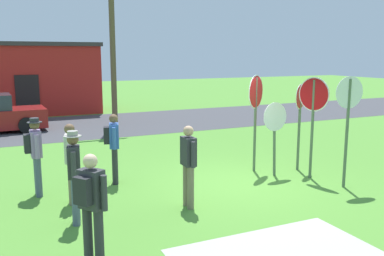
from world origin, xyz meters
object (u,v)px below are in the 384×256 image
object	(u,v)px
stop_sign_leaning_right	(300,113)
person_near_signs	(113,143)
stop_sign_far_back	(348,113)
person_holding_notes	(188,162)
person_on_left	(35,151)
utility_pole	(112,21)
stop_sign_leaning_left	(256,105)
person_in_blue	(71,159)
stop_sign_center_cluster	(275,126)
stop_sign_rear_right	(313,109)
person_with_sunhat	(91,202)
person_in_dark_shirt	(74,172)

from	to	relation	value
stop_sign_leaning_right	person_near_signs	distance (m)	4.92
stop_sign_far_back	person_holding_notes	world-z (taller)	stop_sign_far_back
person_near_signs	person_on_left	bearing A→B (deg)	-173.97
utility_pole	person_on_left	bearing A→B (deg)	-114.91
person_on_left	person_near_signs	distance (m)	1.79
stop_sign_leaning_left	person_in_blue	bearing A→B (deg)	-174.17
stop_sign_center_cluster	person_holding_notes	world-z (taller)	stop_sign_center_cluster
stop_sign_rear_right	person_with_sunhat	xyz separation A→B (m)	(-5.91, -2.18, -0.78)
person_near_signs	person_in_blue	bearing A→B (deg)	-138.87
person_in_blue	person_near_signs	bearing A→B (deg)	41.13
stop_sign_center_cluster	person_in_blue	distance (m)	5.07
stop_sign_far_back	person_with_sunhat	xyz separation A→B (m)	(-6.14, -1.26, -0.79)
person_near_signs	person_with_sunhat	bearing A→B (deg)	-108.93
stop_sign_leaning_left	person_in_dark_shirt	bearing A→B (deg)	-161.93
person_near_signs	stop_sign_leaning_left	bearing A→B (deg)	-7.95
person_in_blue	person_in_dark_shirt	size ratio (longest dim) A/B	0.97
stop_sign_rear_right	stop_sign_leaning_left	distance (m)	1.47
stop_sign_center_cluster	person_on_left	world-z (taller)	stop_sign_center_cluster
stop_sign_leaning_right	person_on_left	world-z (taller)	stop_sign_leaning_right
stop_sign_leaning_left	person_in_dark_shirt	size ratio (longest dim) A/B	1.48
stop_sign_center_cluster	person_in_dark_shirt	xyz separation A→B (m)	(-5.17, -1.07, -0.30)
utility_pole	stop_sign_leaning_left	bearing A→B (deg)	-80.58
stop_sign_leaning_left	person_holding_notes	size ratio (longest dim) A/B	1.52
utility_pole	person_in_dark_shirt	xyz separation A→B (m)	(-3.46, -10.49, -3.49)
stop_sign_rear_right	person_holding_notes	distance (m)	3.77
person_near_signs	person_with_sunhat	xyz separation A→B (m)	(-1.32, -3.84, 0.00)
person_in_dark_shirt	person_on_left	bearing A→B (deg)	104.72
stop_sign_leaning_right	person_in_dark_shirt	size ratio (longest dim) A/B	1.33
stop_sign_leaning_left	person_near_signs	xyz separation A→B (m)	(-3.67, 0.51, -0.80)
person_holding_notes	person_in_dark_shirt	world-z (taller)	person_in_dark_shirt
stop_sign_leaning_left	person_in_dark_shirt	world-z (taller)	stop_sign_leaning_left
person_with_sunhat	person_holding_notes	bearing A→B (deg)	35.13
person_in_blue	person_with_sunhat	world-z (taller)	same
utility_pole	stop_sign_leaning_left	size ratio (longest dim) A/B	3.35
stop_sign_center_cluster	person_near_signs	bearing A→B (deg)	164.94
stop_sign_center_cluster	person_with_sunhat	world-z (taller)	stop_sign_center_cluster
person_on_left	person_in_dark_shirt	world-z (taller)	same
person_on_left	person_in_dark_shirt	bearing A→B (deg)	-75.28
utility_pole	person_in_dark_shirt	bearing A→B (deg)	-108.27
person_on_left	person_near_signs	world-z (taller)	person_on_left
stop_sign_rear_right	stop_sign_center_cluster	distance (m)	1.03
person_on_left	person_near_signs	size ratio (longest dim) A/B	1.03
person_in_blue	stop_sign_far_back	bearing A→B (deg)	-14.73
person_holding_notes	person_near_signs	bearing A→B (deg)	113.20
utility_pole	stop_sign_far_back	size ratio (longest dim) A/B	3.30
stop_sign_leaning_right	person_holding_notes	distance (m)	4.12
person_holding_notes	person_in_dark_shirt	size ratio (longest dim) A/B	0.97
person_in_dark_shirt	person_near_signs	bearing A→B (deg)	59.20
stop_sign_leaning_left	stop_sign_far_back	bearing A→B (deg)	-60.92
person_holding_notes	person_with_sunhat	size ratio (longest dim) A/B	1.00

